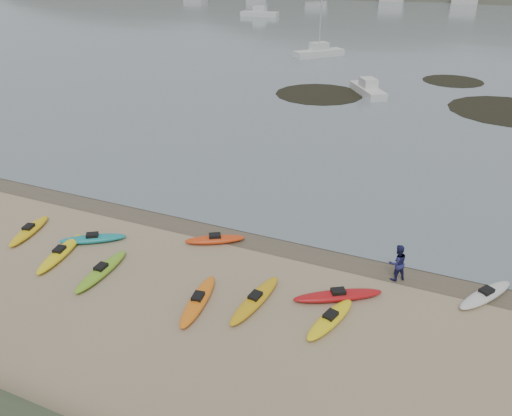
% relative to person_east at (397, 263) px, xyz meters
% --- Properties ---
extents(ground, '(600.00, 600.00, 0.00)m').
position_rel_person_east_xyz_m(ground, '(-6.98, 1.08, -0.83)').
color(ground, tan).
rests_on(ground, ground).
extents(wet_sand, '(60.00, 60.00, 0.00)m').
position_rel_person_east_xyz_m(wet_sand, '(-6.98, 0.78, -0.83)').
color(wet_sand, brown).
rests_on(wet_sand, ground).
extents(kayaks, '(22.82, 8.30, 0.34)m').
position_rel_person_east_xyz_m(kayaks, '(-7.76, -3.10, -0.66)').
color(kayaks, '#7DBE26').
rests_on(kayaks, ground).
extents(person_east, '(1.03, 1.00, 1.67)m').
position_rel_person_east_xyz_m(person_east, '(0.00, 0.00, 0.00)').
color(person_east, navy).
rests_on(person_east, ground).
extents(kelp_mats, '(26.78, 18.99, 0.04)m').
position_rel_person_east_xyz_m(kelp_mats, '(-1.99, 31.86, -0.81)').
color(kelp_mats, black).
rests_on(kelp_mats, water).
extents(moored_boats, '(85.28, 90.76, 1.19)m').
position_rel_person_east_xyz_m(moored_boats, '(-5.47, 81.47, -0.30)').
color(moored_boats, silver).
rests_on(moored_boats, ground).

